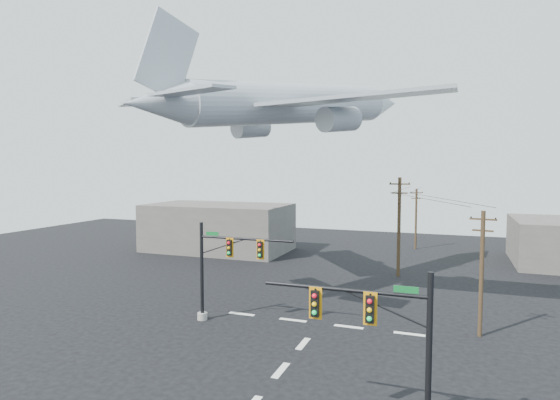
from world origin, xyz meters
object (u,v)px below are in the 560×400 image
at_px(signal_mast_near, 390,350).
at_px(signal_mast_far, 220,269).
at_px(utility_pole_a, 482,271).
at_px(airliner, 294,105).
at_px(utility_pole_b, 399,225).
at_px(utility_pole_c, 416,218).

bearing_deg(signal_mast_near, signal_mast_far, 140.85).
height_order(signal_mast_far, utility_pole_a, utility_pole_a).
bearing_deg(signal_mast_near, utility_pole_a, 73.55).
bearing_deg(airliner, signal_mast_far, -168.00).
height_order(utility_pole_a, airliner, airliner).
bearing_deg(signal_mast_far, signal_mast_near, -39.15).
relative_size(signal_mast_far, utility_pole_b, 0.73).
height_order(signal_mast_near, utility_pole_c, utility_pole_c).
relative_size(utility_pole_b, utility_pole_c, 1.23).
bearing_deg(signal_mast_far, utility_pole_a, 11.03).
distance_m(utility_pole_a, utility_pole_b, 16.51).
relative_size(signal_mast_near, signal_mast_far, 0.98).
distance_m(utility_pole_a, utility_pole_c, 32.20).
height_order(signal_mast_near, airliner, airliner).
distance_m(utility_pole_c, airliner, 29.73).
height_order(utility_pole_b, airliner, airliner).
xyz_separation_m(utility_pole_b, utility_pole_c, (0.50, 16.53, -0.96)).
bearing_deg(signal_mast_far, utility_pole_b, 60.97).
bearing_deg(signal_mast_near, utility_pole_c, 92.71).
distance_m(signal_mast_near, airliner, 25.27).
bearing_deg(utility_pole_b, utility_pole_c, 83.25).
bearing_deg(utility_pole_a, utility_pole_b, 126.16).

